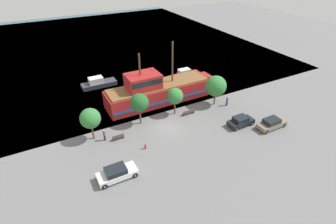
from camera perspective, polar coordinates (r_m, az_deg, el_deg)
ground_plane at (r=38.57m, az=-0.12°, el=-3.34°), size 160.00×160.00×0.00m
water_surface at (r=76.58m, az=-16.27°, el=13.89°), size 80.00×80.00×0.00m
pirate_ship at (r=44.12m, az=-2.42°, el=4.63°), size 19.11×4.70×10.00m
moored_boat_dockside at (r=53.03m, az=3.83°, el=8.03°), size 5.92×1.84×2.12m
moored_boat_outer at (r=51.59m, az=-14.95°, el=6.12°), size 6.47×2.22×1.88m
parked_car_curb_front at (r=40.97m, az=21.63°, el=-2.33°), size 4.51×1.83×1.51m
parked_car_curb_mid at (r=40.02m, az=15.56°, el=-1.95°), size 3.97×1.83×1.50m
parked_car_curb_rear at (r=30.98m, az=-11.07°, el=-12.92°), size 4.51×1.98×1.52m
fire_hydrant at (r=34.60m, az=-4.94°, el=-7.43°), size 0.42×0.25×0.76m
bench_promenade_east at (r=36.63m, az=-10.81°, el=-5.36°), size 1.61×0.45×0.85m
bench_promenade_west at (r=41.39m, az=4.55°, el=0.02°), size 1.98×0.45×0.85m
pedestrian_walking_near at (r=36.64m, az=-13.69°, el=-4.89°), size 0.32×0.32×1.72m
pedestrian_walking_far at (r=44.50m, az=12.73°, el=2.37°), size 0.32×0.32×1.72m
tree_row_east at (r=36.00m, az=-16.57°, el=-1.37°), size 2.77×2.77×4.70m
tree_row_mideast at (r=37.78m, az=-6.25°, el=2.00°), size 2.72×2.72×4.92m
tree_row_midwest at (r=40.10m, az=1.53°, el=3.48°), size 2.55×2.55×4.45m
tree_row_west at (r=43.36m, az=10.40°, el=5.56°), size 3.42×3.42×5.08m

